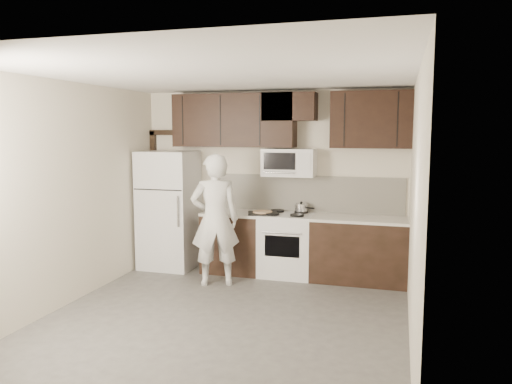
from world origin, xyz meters
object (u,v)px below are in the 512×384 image
at_px(microwave, 289,163).
at_px(person, 215,220).
at_px(refrigerator, 169,210).
at_px(stove, 287,244).

xyz_separation_m(microwave, person, (-0.85, -0.82, -0.75)).
distance_m(microwave, person, 1.39).
bearing_deg(microwave, refrigerator, -174.85).
relative_size(microwave, refrigerator, 0.42).
distance_m(stove, person, 1.18).
distance_m(microwave, refrigerator, 2.00).
bearing_deg(refrigerator, stove, 1.51).
xyz_separation_m(stove, refrigerator, (-1.85, -0.05, 0.44)).
bearing_deg(person, refrigerator, -56.65).
relative_size(stove, person, 0.52).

